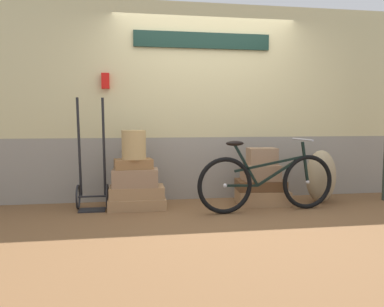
{
  "coord_description": "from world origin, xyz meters",
  "views": [
    {
      "loc": [
        -1.03,
        -4.4,
        1.11
      ],
      "look_at": [
        -0.29,
        0.19,
        0.69
      ],
      "focal_mm": 35.4,
      "sensor_mm": 36.0,
      "label": 1
    }
  ],
  "objects_px": {
    "suitcase_7": "(262,156)",
    "luggage_trolley": "(92,184)",
    "wicker_basket": "(134,145)",
    "suitcase_4": "(262,197)",
    "suitcase_6": "(261,172)",
    "burlap_sack": "(321,176)",
    "bicycle": "(267,182)",
    "suitcase_3": "(133,164)",
    "suitcase_5": "(260,185)",
    "suitcase_1": "(137,192)",
    "suitcase_0": "(137,203)",
    "suitcase_2": "(135,178)"
  },
  "relations": [
    {
      "from": "suitcase_7",
      "to": "luggage_trolley",
      "type": "xyz_separation_m",
      "value": [
        -2.17,
        0.06,
        -0.32
      ]
    },
    {
      "from": "wicker_basket",
      "to": "suitcase_7",
      "type": "bearing_deg",
      "value": 0.02
    },
    {
      "from": "suitcase_4",
      "to": "suitcase_7",
      "type": "bearing_deg",
      "value": -163.03
    },
    {
      "from": "suitcase_6",
      "to": "suitcase_7",
      "type": "height_order",
      "value": "suitcase_7"
    },
    {
      "from": "suitcase_7",
      "to": "burlap_sack",
      "type": "height_order",
      "value": "suitcase_7"
    },
    {
      "from": "bicycle",
      "to": "suitcase_6",
      "type": "bearing_deg",
      "value": 82.59
    },
    {
      "from": "suitcase_3",
      "to": "suitcase_4",
      "type": "bearing_deg",
      "value": -7.03
    },
    {
      "from": "suitcase_3",
      "to": "wicker_basket",
      "type": "relative_size",
      "value": 1.29
    },
    {
      "from": "suitcase_5",
      "to": "suitcase_7",
      "type": "relative_size",
      "value": 1.69
    },
    {
      "from": "suitcase_3",
      "to": "bicycle",
      "type": "bearing_deg",
      "value": -20.91
    },
    {
      "from": "luggage_trolley",
      "to": "suitcase_4",
      "type": "bearing_deg",
      "value": -1.65
    },
    {
      "from": "suitcase_1",
      "to": "suitcase_6",
      "type": "xyz_separation_m",
      "value": [
        1.6,
        -0.02,
        0.21
      ]
    },
    {
      "from": "luggage_trolley",
      "to": "bicycle",
      "type": "distance_m",
      "value": 2.14
    },
    {
      "from": "suitcase_6",
      "to": "wicker_basket",
      "type": "bearing_deg",
      "value": -178.97
    },
    {
      "from": "suitcase_3",
      "to": "suitcase_0",
      "type": "bearing_deg",
      "value": -13.89
    },
    {
      "from": "suitcase_1",
      "to": "suitcase_6",
      "type": "relative_size",
      "value": 1.44
    },
    {
      "from": "suitcase_0",
      "to": "suitcase_5",
      "type": "relative_size",
      "value": 1.14
    },
    {
      "from": "suitcase_4",
      "to": "wicker_basket",
      "type": "bearing_deg",
      "value": -173.68
    },
    {
      "from": "suitcase_5",
      "to": "suitcase_3",
      "type": "bearing_deg",
      "value": -174.91
    },
    {
      "from": "suitcase_7",
      "to": "wicker_basket",
      "type": "distance_m",
      "value": 1.66
    },
    {
      "from": "wicker_basket",
      "to": "bicycle",
      "type": "distance_m",
      "value": 1.69
    },
    {
      "from": "wicker_basket",
      "to": "burlap_sack",
      "type": "xyz_separation_m",
      "value": [
        2.47,
        -0.03,
        -0.45
      ]
    },
    {
      "from": "luggage_trolley",
      "to": "suitcase_2",
      "type": "bearing_deg",
      "value": -7.84
    },
    {
      "from": "suitcase_1",
      "to": "suitcase_4",
      "type": "xyz_separation_m",
      "value": [
        1.63,
        -0.0,
        -0.12
      ]
    },
    {
      "from": "suitcase_6",
      "to": "suitcase_7",
      "type": "distance_m",
      "value": 0.21
    },
    {
      "from": "suitcase_2",
      "to": "burlap_sack",
      "type": "bearing_deg",
      "value": 1.24
    },
    {
      "from": "suitcase_1",
      "to": "suitcase_7",
      "type": "relative_size",
      "value": 1.82
    },
    {
      "from": "suitcase_6",
      "to": "burlap_sack",
      "type": "bearing_deg",
      "value": 0.38
    },
    {
      "from": "suitcase_0",
      "to": "wicker_basket",
      "type": "height_order",
      "value": "wicker_basket"
    },
    {
      "from": "suitcase_4",
      "to": "bicycle",
      "type": "height_order",
      "value": "bicycle"
    },
    {
      "from": "luggage_trolley",
      "to": "burlap_sack",
      "type": "bearing_deg",
      "value": -1.92
    },
    {
      "from": "burlap_sack",
      "to": "bicycle",
      "type": "xyz_separation_m",
      "value": [
        -0.89,
        -0.36,
        0.01
      ]
    },
    {
      "from": "suitcase_2",
      "to": "suitcase_7",
      "type": "bearing_deg",
      "value": 2.16
    },
    {
      "from": "suitcase_5",
      "to": "suitcase_1",
      "type": "bearing_deg",
      "value": -174.36
    },
    {
      "from": "suitcase_4",
      "to": "suitcase_5",
      "type": "relative_size",
      "value": 1.07
    },
    {
      "from": "suitcase_0",
      "to": "wicker_basket",
      "type": "relative_size",
      "value": 1.98
    },
    {
      "from": "suitcase_4",
      "to": "suitcase_7",
      "type": "distance_m",
      "value": 0.54
    },
    {
      "from": "suitcase_1",
      "to": "burlap_sack",
      "type": "height_order",
      "value": "burlap_sack"
    },
    {
      "from": "suitcase_4",
      "to": "bicycle",
      "type": "distance_m",
      "value": 0.48
    },
    {
      "from": "suitcase_0",
      "to": "suitcase_6",
      "type": "xyz_separation_m",
      "value": [
        1.6,
        -0.03,
        0.35
      ]
    },
    {
      "from": "suitcase_0",
      "to": "suitcase_3",
      "type": "distance_m",
      "value": 0.49
    },
    {
      "from": "suitcase_5",
      "to": "wicker_basket",
      "type": "distance_m",
      "value": 1.73
    },
    {
      "from": "suitcase_3",
      "to": "bicycle",
      "type": "distance_m",
      "value": 1.65
    },
    {
      "from": "luggage_trolley",
      "to": "burlap_sack",
      "type": "height_order",
      "value": "luggage_trolley"
    },
    {
      "from": "bicycle",
      "to": "luggage_trolley",
      "type": "bearing_deg",
      "value": 167.74
    },
    {
      "from": "suitcase_0",
      "to": "suitcase_6",
      "type": "relative_size",
      "value": 1.52
    },
    {
      "from": "suitcase_1",
      "to": "wicker_basket",
      "type": "relative_size",
      "value": 1.88
    },
    {
      "from": "suitcase_3",
      "to": "burlap_sack",
      "type": "relative_size",
      "value": 0.66
    },
    {
      "from": "suitcase_0",
      "to": "suitcase_7",
      "type": "relative_size",
      "value": 1.92
    },
    {
      "from": "suitcase_7",
      "to": "bicycle",
      "type": "relative_size",
      "value": 0.21
    }
  ]
}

